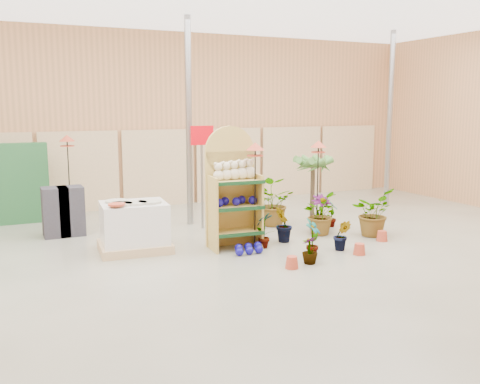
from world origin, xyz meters
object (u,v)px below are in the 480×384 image
(bird_table_front, at_px, (255,150))
(display_shelf, at_px, (232,192))
(potted_plant_2, at_px, (319,214))
(pallet_stack, at_px, (134,227))

(bird_table_front, bearing_deg, display_shelf, 139.77)
(bird_table_front, xyz_separation_m, potted_plant_2, (1.67, 0.39, -1.40))
(pallet_stack, bearing_deg, bird_table_front, -14.72)
(display_shelf, relative_size, bird_table_front, 1.15)
(display_shelf, bearing_deg, bird_table_front, -35.76)
(pallet_stack, distance_m, potted_plant_2, 3.77)
(display_shelf, bearing_deg, potted_plant_2, 7.55)
(pallet_stack, relative_size, bird_table_front, 0.68)
(display_shelf, xyz_separation_m, bird_table_front, (0.34, -0.29, 0.79))
(pallet_stack, height_order, bird_table_front, bird_table_front)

